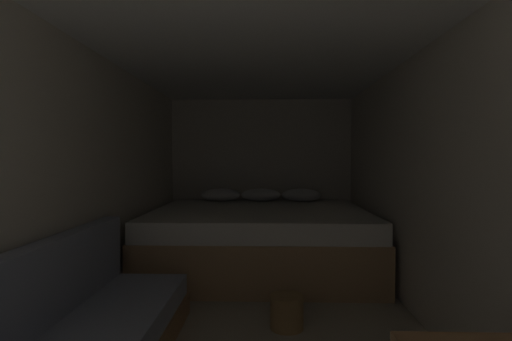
% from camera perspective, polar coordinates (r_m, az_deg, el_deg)
% --- Properties ---
extents(ground_plane, '(7.41, 7.41, 0.00)m').
position_cam_1_polar(ground_plane, '(2.88, -0.12, -23.73)').
color(ground_plane, '#A39984').
extents(wall_back, '(2.58, 0.05, 2.06)m').
position_cam_1_polar(wall_back, '(5.34, 0.77, -0.50)').
color(wall_back, beige).
rests_on(wall_back, ground).
extents(wall_left, '(0.05, 5.41, 2.06)m').
position_cam_1_polar(wall_left, '(2.93, -25.66, -2.50)').
color(wall_left, beige).
rests_on(wall_left, ground).
extents(wall_right, '(0.05, 5.41, 2.06)m').
position_cam_1_polar(wall_right, '(2.86, 26.08, -2.60)').
color(wall_right, beige).
rests_on(wall_right, ground).
extents(ceiling_slab, '(2.58, 5.41, 0.05)m').
position_cam_1_polar(ceiling_slab, '(2.73, -0.12, 19.79)').
color(ceiling_slab, white).
rests_on(ceiling_slab, wall_left).
extents(bed, '(2.36, 1.98, 0.85)m').
position_cam_1_polar(bed, '(4.38, 0.56, -9.97)').
color(bed, tan).
rests_on(bed, ground).
extents(wicker_basket, '(0.24, 0.24, 0.24)m').
position_cam_1_polar(wicker_basket, '(2.99, 4.61, -20.23)').
color(wicker_basket, olive).
rests_on(wicker_basket, ground).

